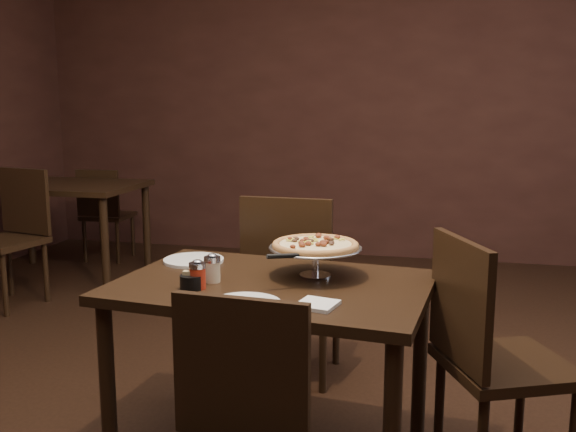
# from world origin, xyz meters

# --- Properties ---
(room) EXTENTS (6.04, 7.04, 2.84)m
(room) POSITION_xyz_m (0.06, 0.03, 1.40)
(room) COLOR black
(room) RESTS_ON ground
(dining_table) EXTENTS (1.23, 0.89, 0.72)m
(dining_table) POSITION_xyz_m (0.09, -0.02, 0.63)
(dining_table) COLOR black
(dining_table) RESTS_ON ground
(background_table) EXTENTS (1.22, 0.81, 0.76)m
(background_table) POSITION_xyz_m (-2.20, 2.20, 0.66)
(background_table) COLOR black
(background_table) RESTS_ON ground
(pizza_stand) EXTENTS (0.36, 0.36, 0.15)m
(pizza_stand) POSITION_xyz_m (0.23, 0.10, 0.84)
(pizza_stand) COLOR #B9B8BF
(pizza_stand) RESTS_ON dining_table
(parmesan_shaker) EXTENTS (0.06, 0.06, 0.11)m
(parmesan_shaker) POSITION_xyz_m (-0.13, -0.07, 0.77)
(parmesan_shaker) COLOR beige
(parmesan_shaker) RESTS_ON dining_table
(pepper_flake_shaker) EXTENTS (0.06, 0.06, 0.11)m
(pepper_flake_shaker) POSITION_xyz_m (-0.15, -0.16, 0.77)
(pepper_flake_shaker) COLOR maroon
(pepper_flake_shaker) RESTS_ON dining_table
(packet_caddy) EXTENTS (0.09, 0.09, 0.07)m
(packet_caddy) POSITION_xyz_m (-0.17, -0.17, 0.75)
(packet_caddy) COLOR black
(packet_caddy) RESTS_ON dining_table
(napkin_stack) EXTENTS (0.15, 0.15, 0.01)m
(napkin_stack) POSITION_xyz_m (0.31, -0.27, 0.73)
(napkin_stack) COLOR silver
(napkin_stack) RESTS_ON dining_table
(plate_left) EXTENTS (0.25, 0.25, 0.01)m
(plate_left) POSITION_xyz_m (-0.31, 0.21, 0.73)
(plate_left) COLOR silver
(plate_left) RESTS_ON dining_table
(plate_near) EXTENTS (0.25, 0.25, 0.01)m
(plate_near) POSITION_xyz_m (0.07, -0.32, 0.73)
(plate_near) COLOR silver
(plate_near) RESTS_ON dining_table
(serving_spatula) EXTENTS (0.15, 0.15, 0.02)m
(serving_spatula) POSITION_xyz_m (0.15, -0.09, 0.84)
(serving_spatula) COLOR #B9B8BF
(serving_spatula) RESTS_ON pizza_stand
(chair_far) EXTENTS (0.46, 0.46, 0.95)m
(chair_far) POSITION_xyz_m (0.00, 0.72, 0.52)
(chair_far) COLOR black
(chair_far) RESTS_ON ground
(chair_side) EXTENTS (0.57, 0.57, 0.92)m
(chair_side) POSITION_xyz_m (0.89, 0.03, 0.50)
(chair_side) COLOR black
(chair_side) RESTS_ON ground
(bg_chair_far) EXTENTS (0.40, 0.40, 0.82)m
(bg_chair_far) POSITION_xyz_m (-2.16, 2.77, 0.45)
(bg_chair_far) COLOR black
(bg_chair_far) RESTS_ON ground
(bg_chair_near) EXTENTS (0.52, 0.52, 0.94)m
(bg_chair_near) POSITION_xyz_m (-2.17, 1.52, 0.51)
(bg_chair_near) COLOR black
(bg_chair_near) RESTS_ON ground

